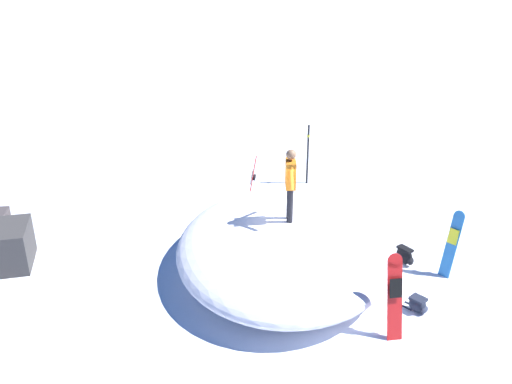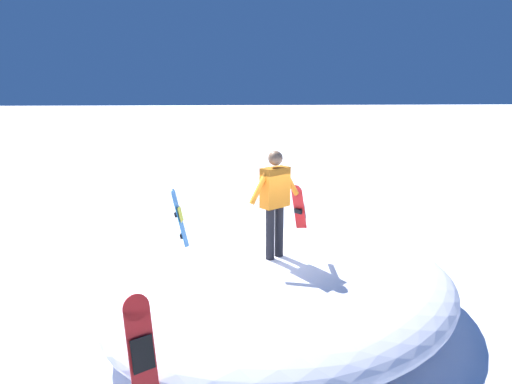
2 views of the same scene
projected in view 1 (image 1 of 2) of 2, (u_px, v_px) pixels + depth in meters
The scene contains 9 objects.
ground at pixel (308, 260), 13.38m from camera, with size 240.00×240.00×0.00m, color white.
snow_mound at pixel (284, 246), 12.89m from camera, with size 6.11×4.97×1.14m, color white.
snowboarder_standing at pixel (290, 180), 12.44m from camera, with size 0.89×0.68×1.73m.
snowboard_primary_upright at pixel (452, 243), 12.53m from camera, with size 0.40×0.33×1.57m.
snowboard_secondary_upright at pixel (252, 183), 15.50m from camera, with size 0.40×0.40×1.68m.
snowboard_tertiary_upright at pixel (395, 295), 10.55m from camera, with size 0.53×0.52×1.69m.
backpack_near at pixel (405, 255), 13.17m from camera, with size 0.38×0.68×0.43m.
backpack_far at pixel (418, 304), 11.47m from camera, with size 0.36×0.59×0.33m.
trail_marker_pole at pixel (308, 153), 17.29m from camera, with size 0.10×0.10×1.92m.
Camera 1 is at (-10.05, -5.78, 6.99)m, focal length 38.91 mm.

